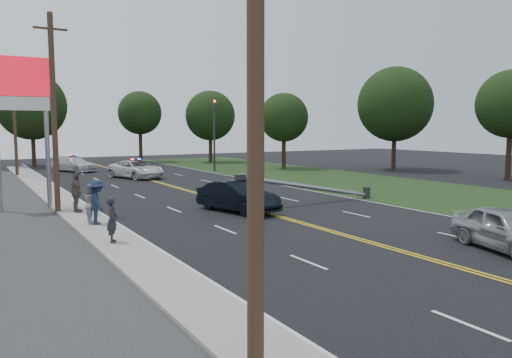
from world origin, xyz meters
TOP-DOWN VIEW (x-y plane):
  - ground at (0.00, 0.00)m, footprint 120.00×120.00m
  - sidewalk at (-8.40, 10.00)m, footprint 1.80×70.00m
  - grass_verge at (13.50, 10.00)m, footprint 12.00×80.00m
  - centerline_yellow at (0.00, 10.00)m, footprint 0.36×80.00m
  - pylon_sign at (-10.50, 14.00)m, footprint 3.20×0.35m
  - traffic_signal at (8.30, 30.00)m, footprint 0.28×0.41m
  - fallen_streetlight at (4.19, 8.00)m, footprint 9.36×0.44m
  - utility_pole_near at (-9.20, -8.00)m, footprint 1.60×0.28m
  - utility_pole_mid at (-9.20, 12.00)m, footprint 1.60×0.28m
  - utility_pole_far at (-9.20, 34.00)m, footprint 1.60×0.28m
  - tree_6 at (-6.47, 45.71)m, footprint 7.50×7.50m
  - tree_7 at (6.00, 46.54)m, footprint 5.38×5.38m
  - tree_8 at (13.37, 41.67)m, footprint 6.15×6.15m
  - tree_9 at (15.97, 29.10)m, footprint 5.12×5.12m
  - tree_12 at (25.65, 10.09)m, footprint 5.59×5.59m
  - tree_13 at (24.65, 21.90)m, footprint 7.52×7.52m
  - crashed_sedan at (-1.08, 7.73)m, footprint 2.86×5.11m
  - waiting_sedan at (3.28, -4.38)m, footprint 3.05×4.91m
  - emergency_a at (-0.53, 27.10)m, footprint 4.17×6.07m
  - emergency_b at (-3.95, 36.31)m, footprint 4.26×5.49m
  - bystander_a at (-8.57, 3.59)m, footprint 0.55×0.71m
  - bystander_b at (-8.39, 7.77)m, footprint 0.70×0.89m
  - bystander_c at (-8.26, 7.39)m, footprint 0.73×1.26m
  - bystander_d at (-8.43, 11.06)m, footprint 0.65×1.23m

SIDE VIEW (x-z plane):
  - ground at x=0.00m, z-range 0.00..0.00m
  - grass_verge at x=13.50m, z-range 0.00..0.01m
  - centerline_yellow at x=0.00m, z-range 0.01..0.01m
  - sidewalk at x=-8.40m, z-range 0.00..0.12m
  - emergency_b at x=-3.95m, z-range 0.00..1.48m
  - emergency_a at x=-0.53m, z-range 0.00..1.54m
  - waiting_sedan at x=3.28m, z-range 0.00..1.56m
  - crashed_sedan at x=-1.08m, z-range 0.00..1.60m
  - fallen_streetlight at x=4.19m, z-range -0.04..1.88m
  - bystander_a at x=-8.57m, z-range 0.12..1.83m
  - bystander_b at x=-8.39m, z-range 0.12..1.89m
  - bystander_c at x=-8.26m, z-range 0.12..2.07m
  - bystander_d at x=-8.43m, z-range 0.12..2.13m
  - traffic_signal at x=8.30m, z-range 0.68..7.73m
  - utility_pole_near at x=-9.20m, z-range 0.08..10.08m
  - utility_pole_mid at x=-9.20m, z-range 0.08..10.08m
  - utility_pole_far at x=-9.20m, z-range 0.08..10.08m
  - tree_9 at x=15.97m, z-range 1.39..9.32m
  - tree_8 at x=13.37m, z-range 1.33..10.17m
  - pylon_sign at x=-10.50m, z-range 2.00..10.00m
  - tree_7 at x=6.00m, z-range 1.69..10.50m
  - tree_12 at x=25.65m, z-range 1.71..10.75m
  - tree_13 at x=24.65m, z-range 1.44..11.85m
  - tree_6 at x=-6.47m, z-range 1.46..11.89m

